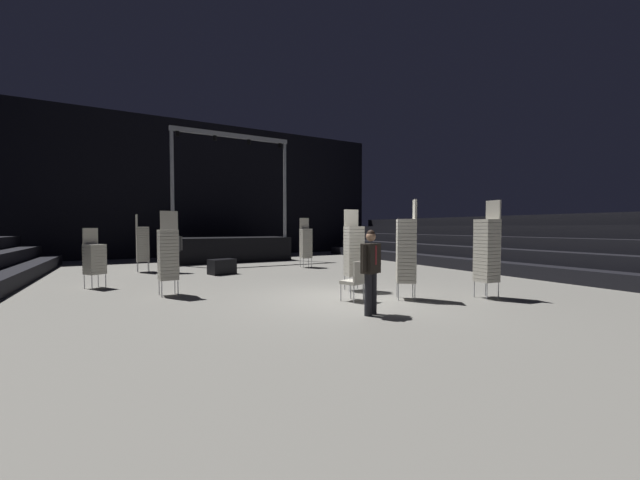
{
  "coord_description": "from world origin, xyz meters",
  "views": [
    {
      "loc": [
        -4.57,
        -7.33,
        1.73
      ],
      "look_at": [
        -0.14,
        0.85,
        1.4
      ],
      "focal_mm": 20.07,
      "sensor_mm": 36.0,
      "label": 1
    }
  ],
  "objects_px": {
    "chair_stack_mid_centre": "(142,243)",
    "crew_worker_near_stage": "(175,248)",
    "chair_stack_front_left": "(487,249)",
    "chair_stack_mid_right": "(354,250)",
    "chair_stack_rear_right": "(94,258)",
    "equipment_road_case": "(222,267)",
    "chair_stack_rear_left": "(168,253)",
    "man_with_tie": "(371,267)",
    "loose_chair_near_man": "(355,279)",
    "stage_riser": "(226,247)",
    "chair_stack_front_right": "(306,243)",
    "chair_stack_mid_left": "(406,250)"
  },
  "relations": [
    {
      "from": "chair_stack_mid_centre",
      "to": "crew_worker_near_stage",
      "type": "bearing_deg",
      "value": 48.74
    },
    {
      "from": "stage_riser",
      "to": "chair_stack_front_left",
      "type": "relative_size",
      "value": 2.63
    },
    {
      "from": "man_with_tie",
      "to": "chair_stack_mid_centre",
      "type": "bearing_deg",
      "value": -91.38
    },
    {
      "from": "chair_stack_mid_right",
      "to": "equipment_road_case",
      "type": "distance_m",
      "value": 5.76
    },
    {
      "from": "chair_stack_mid_right",
      "to": "chair_stack_front_right",
      "type": "bearing_deg",
      "value": -92.35
    },
    {
      "from": "stage_riser",
      "to": "equipment_road_case",
      "type": "relative_size",
      "value": 6.98
    },
    {
      "from": "chair_stack_mid_right",
      "to": "chair_stack_rear_right",
      "type": "relative_size",
      "value": 1.3
    },
    {
      "from": "chair_stack_mid_left",
      "to": "crew_worker_near_stage",
      "type": "xyz_separation_m",
      "value": [
        -4.32,
        7.99,
        -0.26
      ]
    },
    {
      "from": "chair_stack_front_left",
      "to": "chair_stack_mid_right",
      "type": "relative_size",
      "value": 1.08
    },
    {
      "from": "equipment_road_case",
      "to": "stage_riser",
      "type": "bearing_deg",
      "value": 74.67
    },
    {
      "from": "chair_stack_mid_centre",
      "to": "crew_worker_near_stage",
      "type": "xyz_separation_m",
      "value": [
        1.06,
        -0.87,
        -0.18
      ]
    },
    {
      "from": "man_with_tie",
      "to": "chair_stack_front_left",
      "type": "relative_size",
      "value": 0.7
    },
    {
      "from": "man_with_tie",
      "to": "crew_worker_near_stage",
      "type": "xyz_separation_m",
      "value": [
        -2.63,
        8.86,
        -0.02
      ]
    },
    {
      "from": "crew_worker_near_stage",
      "to": "equipment_road_case",
      "type": "xyz_separation_m",
      "value": [
        1.49,
        -1.24,
        -0.65
      ]
    },
    {
      "from": "man_with_tie",
      "to": "chair_stack_mid_right",
      "type": "xyz_separation_m",
      "value": [
        1.22,
        2.43,
        0.16
      ]
    },
    {
      "from": "chair_stack_front_left",
      "to": "chair_stack_mid_right",
      "type": "distance_m",
      "value": 3.32
    },
    {
      "from": "stage_riser",
      "to": "chair_stack_rear_right",
      "type": "relative_size",
      "value": 3.67
    },
    {
      "from": "man_with_tie",
      "to": "equipment_road_case",
      "type": "distance_m",
      "value": 7.73
    },
    {
      "from": "loose_chair_near_man",
      "to": "crew_worker_near_stage",
      "type": "bearing_deg",
      "value": 92.52
    },
    {
      "from": "equipment_road_case",
      "to": "loose_chair_near_man",
      "type": "distance_m",
      "value": 6.57
    },
    {
      "from": "chair_stack_mid_centre",
      "to": "loose_chair_near_man",
      "type": "bearing_deg",
      "value": 24.2
    },
    {
      "from": "chair_stack_rear_right",
      "to": "equipment_road_case",
      "type": "height_order",
      "value": "chair_stack_rear_right"
    },
    {
      "from": "stage_riser",
      "to": "crew_worker_near_stage",
      "type": "relative_size",
      "value": 3.79
    },
    {
      "from": "man_with_tie",
      "to": "equipment_road_case",
      "type": "height_order",
      "value": "man_with_tie"
    },
    {
      "from": "chair_stack_front_right",
      "to": "chair_stack_mid_right",
      "type": "height_order",
      "value": "chair_stack_mid_right"
    },
    {
      "from": "stage_riser",
      "to": "man_with_tie",
      "type": "height_order",
      "value": "stage_riser"
    },
    {
      "from": "chair_stack_mid_right",
      "to": "loose_chair_near_man",
      "type": "height_order",
      "value": "chair_stack_mid_right"
    },
    {
      "from": "stage_riser",
      "to": "chair_stack_front_left",
      "type": "height_order",
      "value": "stage_riser"
    },
    {
      "from": "chair_stack_mid_centre",
      "to": "crew_worker_near_stage",
      "type": "distance_m",
      "value": 1.39
    },
    {
      "from": "chair_stack_mid_centre",
      "to": "equipment_road_case",
      "type": "xyz_separation_m",
      "value": [
        2.55,
        -2.12,
        -0.83
      ]
    },
    {
      "from": "chair_stack_rear_left",
      "to": "crew_worker_near_stage",
      "type": "relative_size",
      "value": 1.29
    },
    {
      "from": "stage_riser",
      "to": "chair_stack_mid_right",
      "type": "bearing_deg",
      "value": -85.39
    },
    {
      "from": "man_with_tie",
      "to": "chair_stack_front_left",
      "type": "distance_m",
      "value": 3.52
    },
    {
      "from": "chair_stack_mid_left",
      "to": "chair_stack_mid_right",
      "type": "height_order",
      "value": "chair_stack_mid_left"
    },
    {
      "from": "stage_riser",
      "to": "chair_stack_front_right",
      "type": "height_order",
      "value": "stage_riser"
    },
    {
      "from": "crew_worker_near_stage",
      "to": "chair_stack_front_left",
      "type": "bearing_deg",
      "value": -48.16
    },
    {
      "from": "chair_stack_rear_left",
      "to": "equipment_road_case",
      "type": "distance_m",
      "value": 4.22
    },
    {
      "from": "crew_worker_near_stage",
      "to": "equipment_road_case",
      "type": "bearing_deg",
      "value": -32.89
    },
    {
      "from": "chair_stack_rear_left",
      "to": "loose_chair_near_man",
      "type": "distance_m",
      "value": 4.74
    },
    {
      "from": "chair_stack_rear_left",
      "to": "chair_stack_rear_right",
      "type": "xyz_separation_m",
      "value": [
        -1.73,
        2.17,
        -0.21
      ]
    },
    {
      "from": "stage_riser",
      "to": "chair_stack_rear_right",
      "type": "height_order",
      "value": "stage_riser"
    },
    {
      "from": "man_with_tie",
      "to": "loose_chair_near_man",
      "type": "height_order",
      "value": "man_with_tie"
    },
    {
      "from": "stage_riser",
      "to": "chair_stack_front_left",
      "type": "bearing_deg",
      "value": -76.42
    },
    {
      "from": "chair_stack_front_left",
      "to": "chair_stack_rear_right",
      "type": "bearing_deg",
      "value": 58.95
    },
    {
      "from": "chair_stack_front_left",
      "to": "chair_stack_rear_left",
      "type": "xyz_separation_m",
      "value": [
        -6.82,
        4.05,
        -0.13
      ]
    },
    {
      "from": "stage_riser",
      "to": "chair_stack_mid_centre",
      "type": "distance_m",
      "value": 5.29
    },
    {
      "from": "man_with_tie",
      "to": "chair_stack_mid_right",
      "type": "bearing_deg",
      "value": -138.83
    },
    {
      "from": "crew_worker_near_stage",
      "to": "chair_stack_front_right",
      "type": "bearing_deg",
      "value": -0.53
    },
    {
      "from": "chair_stack_front_left",
      "to": "equipment_road_case",
      "type": "distance_m",
      "value": 8.95
    },
    {
      "from": "chair_stack_front_left",
      "to": "chair_stack_mid_left",
      "type": "relative_size",
      "value": 1.0
    }
  ]
}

